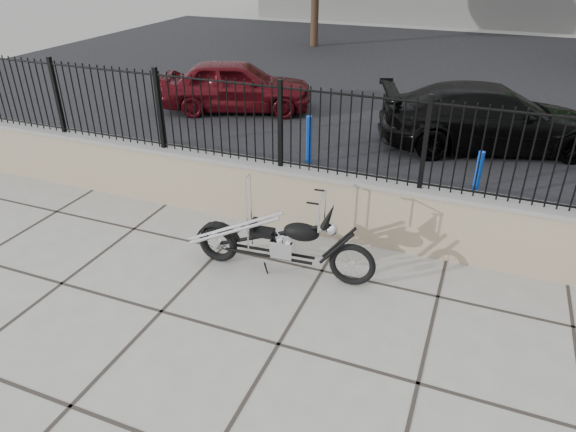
# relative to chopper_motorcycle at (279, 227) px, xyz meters

# --- Properties ---
(ground_plane) EXTENTS (90.00, 90.00, 0.00)m
(ground_plane) POSITION_rel_chopper_motorcycle_xyz_m (0.52, -1.28, -0.68)
(ground_plane) COLOR #99968E
(ground_plane) RESTS_ON ground
(parking_lot) EXTENTS (30.00, 30.00, 0.00)m
(parking_lot) POSITION_rel_chopper_motorcycle_xyz_m (0.52, 11.22, -0.68)
(parking_lot) COLOR black
(parking_lot) RESTS_ON ground
(retaining_wall) EXTENTS (14.00, 0.36, 0.96)m
(retaining_wall) POSITION_rel_chopper_motorcycle_xyz_m (0.52, 1.22, -0.20)
(retaining_wall) COLOR gray
(retaining_wall) RESTS_ON ground_plane
(iron_fence) EXTENTS (14.00, 0.08, 1.20)m
(iron_fence) POSITION_rel_chopper_motorcycle_xyz_m (0.52, 1.22, 0.88)
(iron_fence) COLOR black
(iron_fence) RESTS_ON retaining_wall
(chopper_motorcycle) EXTENTS (2.30, 0.57, 1.37)m
(chopper_motorcycle) POSITION_rel_chopper_motorcycle_xyz_m (0.00, 0.00, 0.00)
(chopper_motorcycle) COLOR black
(chopper_motorcycle) RESTS_ON ground_plane
(car_red) EXTENTS (4.03, 2.66, 1.27)m
(car_red) POSITION_rel_chopper_motorcycle_xyz_m (-3.74, 6.23, -0.05)
(car_red) COLOR #510B12
(car_red) RESTS_ON parking_lot
(car_black) EXTENTS (4.83, 3.12, 1.30)m
(car_black) POSITION_rel_chopper_motorcycle_xyz_m (2.27, 5.79, -0.03)
(car_black) COLOR black
(car_black) RESTS_ON parking_lot
(bollard_a) EXTENTS (0.14, 0.14, 0.94)m
(bollard_a) POSITION_rel_chopper_motorcycle_xyz_m (-0.91, 3.66, -0.21)
(bollard_a) COLOR blue
(bollard_a) RESTS_ON ground_plane
(bollard_b) EXTENTS (0.13, 0.13, 0.88)m
(bollard_b) POSITION_rel_chopper_motorcycle_xyz_m (2.22, 3.10, -0.24)
(bollard_b) COLOR #0D18C6
(bollard_b) RESTS_ON ground_plane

